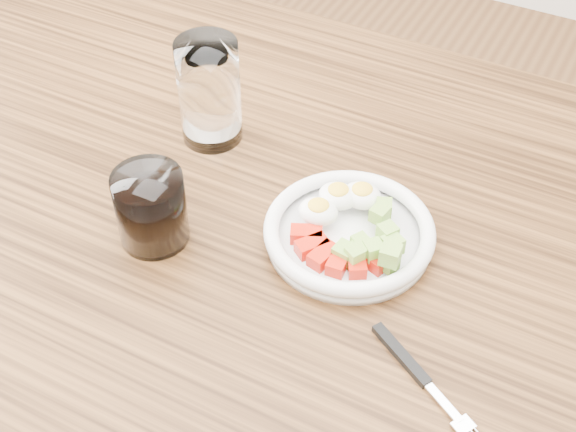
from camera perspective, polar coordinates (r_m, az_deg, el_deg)
name	(u,v)px	position (r m, az deg, el deg)	size (l,w,h in m)	color
dining_table	(292,301)	(0.97, 0.25, -6.05)	(1.50, 0.90, 0.77)	brown
bowl	(349,231)	(0.89, 4.37, -1.06)	(0.19, 0.19, 0.05)	white
fork	(416,371)	(0.79, 9.08, -10.86)	(0.15, 0.10, 0.01)	black
water_glass	(209,92)	(1.00, -5.62, 8.78)	(0.08, 0.08, 0.14)	white
coffee_glass	(151,208)	(0.88, -9.72, 0.53)	(0.08, 0.08, 0.09)	white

